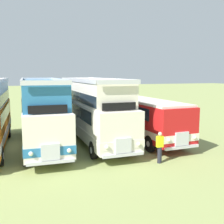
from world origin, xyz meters
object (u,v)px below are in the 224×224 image
object	(u,v)px
marshal_person	(160,147)
bus_fourth_in_row	(42,110)
bus_fifth_in_row	(93,108)
bus_sixth_in_row	(136,114)

from	to	relation	value
marshal_person	bus_fourth_in_row	bearing A→B (deg)	132.61
bus_fifth_in_row	marshal_person	size ratio (longest dim) A/B	6.73
bus_fifth_in_row	bus_sixth_in_row	bearing A→B (deg)	2.44
bus_fifth_in_row	bus_sixth_in_row	xyz separation A→B (m)	(3.55, 0.15, -0.61)
bus_fourth_in_row	marshal_person	distance (m)	8.46
bus_fourth_in_row	bus_sixth_in_row	xyz separation A→B (m)	(7.10, 0.13, -0.61)
bus_fourth_in_row	bus_fifth_in_row	world-z (taller)	same
bus_fourth_in_row	marshal_person	world-z (taller)	bus_fourth_in_row
bus_fifth_in_row	marshal_person	world-z (taller)	bus_fifth_in_row
bus_fourth_in_row	bus_sixth_in_row	size ratio (longest dim) A/B	0.99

